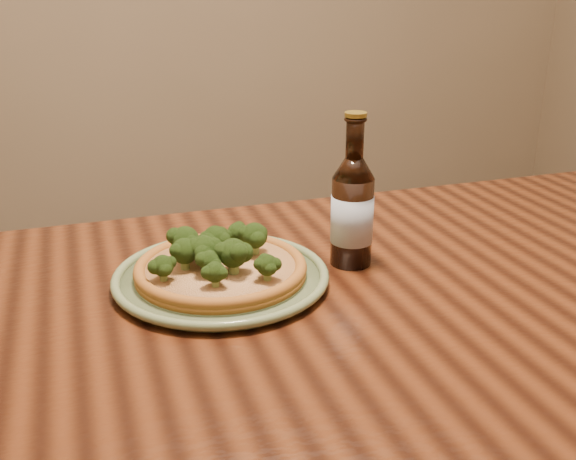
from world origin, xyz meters
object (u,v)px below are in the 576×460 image
object	(u,v)px
plate	(221,277)
beer_bottle	(352,210)
pizza	(220,265)
table	(346,364)

from	to	relation	value
plate	beer_bottle	bearing A→B (deg)	2.47
pizza	beer_bottle	distance (m)	0.22
beer_bottle	plate	bearing A→B (deg)	-164.55
table	beer_bottle	size ratio (longest dim) A/B	6.68
table	beer_bottle	world-z (taller)	beer_bottle
beer_bottle	table	bearing A→B (deg)	-101.27
pizza	beer_bottle	bearing A→B (deg)	2.38
plate	pizza	bearing A→B (deg)	169.59
pizza	beer_bottle	size ratio (longest dim) A/B	1.06
table	plate	xyz separation A→B (m)	(-0.15, 0.13, 0.10)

